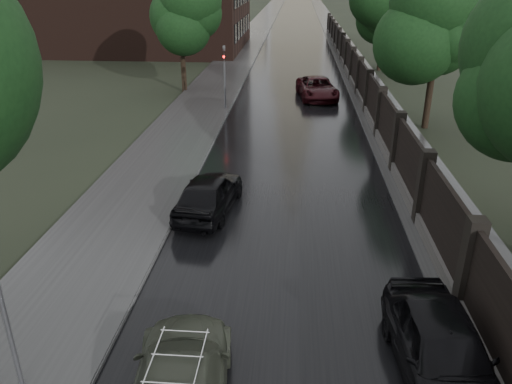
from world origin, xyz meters
name	(u,v)px	position (x,y,z in m)	size (l,w,h in m)	color
fence_right	(356,75)	(4.60, 32.01, 1.01)	(0.45, 75.72, 2.70)	#383533
tree_left_far	(180,17)	(-8.00, 30.00, 5.24)	(4.25, 4.25, 7.39)	black
tree_right_b	(437,37)	(7.50, 22.00, 4.95)	(4.08, 4.08, 7.01)	black
tree_right_c	(384,12)	(7.50, 40.00, 4.95)	(4.08, 4.08, 7.01)	black
traffic_light	(224,72)	(-4.30, 24.99, 2.40)	(0.16, 0.32, 4.00)	#59595E
hatchback_left	(209,193)	(-2.89, 10.32, 0.74)	(1.75, 4.34, 1.48)	black
car_right_near	(442,350)	(3.40, 2.56, 0.79)	(1.86, 4.61, 1.57)	black
car_right_far	(317,88)	(1.61, 28.66, 0.73)	(2.41, 5.22, 1.45)	black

